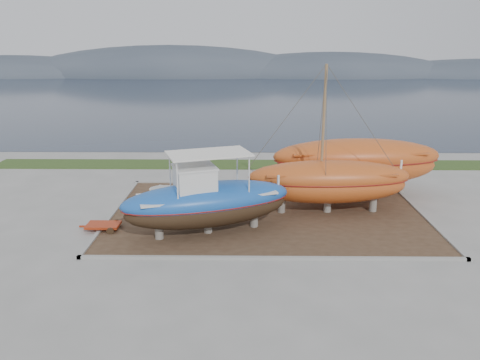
# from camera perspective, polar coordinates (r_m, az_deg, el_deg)

# --- Properties ---
(ground) EXTENTS (140.00, 140.00, 0.00)m
(ground) POSITION_cam_1_polar(r_m,az_deg,el_deg) (24.15, 3.73, -7.47)
(ground) COLOR gray
(ground) RESTS_ON ground
(dirt_patch) EXTENTS (18.00, 12.00, 0.06)m
(dirt_patch) POSITION_cam_1_polar(r_m,az_deg,el_deg) (27.84, 3.31, -4.07)
(dirt_patch) COLOR #422D1E
(dirt_patch) RESTS_ON ground
(curb_frame) EXTENTS (18.60, 12.60, 0.15)m
(curb_frame) POSITION_cam_1_polar(r_m,az_deg,el_deg) (27.83, 3.32, -3.99)
(curb_frame) COLOR gray
(curb_frame) RESTS_ON ground
(grass_strip) EXTENTS (44.00, 3.00, 0.08)m
(grass_strip) POSITION_cam_1_polar(r_m,az_deg,el_deg) (38.81, 2.57, 1.91)
(grass_strip) COLOR #284219
(grass_strip) RESTS_ON ground
(sea) EXTENTS (260.00, 100.00, 0.04)m
(sea) POSITION_cam_1_polar(r_m,az_deg,el_deg) (92.57, 1.50, 10.39)
(sea) COLOR #1D283A
(sea) RESTS_ON ground
(mountain_ridge) EXTENTS (200.00, 36.00, 20.00)m
(mountain_ridge) POSITION_cam_1_polar(r_m,az_deg,el_deg) (147.38, 1.21, 12.65)
(mountain_ridge) COLOR #333D49
(mountain_ridge) RESTS_ON ground
(blue_caique) EXTENTS (9.44, 5.63, 4.34)m
(blue_caique) POSITION_cam_1_polar(r_m,az_deg,el_deg) (24.36, -3.99, -1.65)
(blue_caique) COLOR #1C55AE
(blue_caique) RESTS_ON dirt_patch
(white_dinghy) EXTENTS (4.13, 2.78, 1.16)m
(white_dinghy) POSITION_cam_1_polar(r_m,az_deg,el_deg) (29.13, -7.74, -1.98)
(white_dinghy) COLOR silver
(white_dinghy) RESTS_ON dirt_patch
(orange_sailboat) EXTENTS (9.64, 3.25, 8.59)m
(orange_sailboat) POSITION_cam_1_polar(r_m,az_deg,el_deg) (27.32, 11.04, 4.69)
(orange_sailboat) COLOR #B14C1B
(orange_sailboat) RESTS_ON dirt_patch
(orange_bare_hull) EXTENTS (11.18, 3.97, 3.61)m
(orange_bare_hull) POSITION_cam_1_polar(r_m,az_deg,el_deg) (31.70, 13.94, 1.50)
(orange_bare_hull) COLOR #B14C1B
(orange_bare_hull) RESTS_ON dirt_patch
(red_trailer) EXTENTS (2.64, 1.35, 0.37)m
(red_trailer) POSITION_cam_1_polar(r_m,az_deg,el_deg) (26.43, -16.32, -5.54)
(red_trailer) COLOR #AC3113
(red_trailer) RESTS_ON ground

